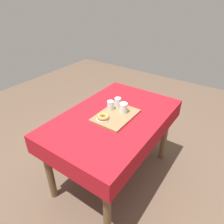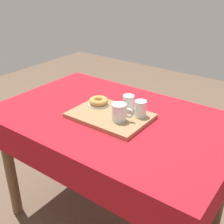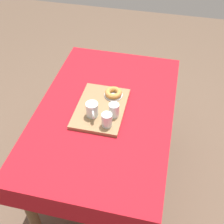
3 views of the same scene
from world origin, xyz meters
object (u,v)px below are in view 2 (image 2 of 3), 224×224
serving_tray (111,116)px  donut_plate_left (99,104)px  water_glass_near (128,104)px  sugar_donut_left (99,101)px  tea_mug_left (119,113)px  dining_table (113,133)px  water_glass_far (140,109)px

serving_tray → donut_plate_left: 0.14m
water_glass_near → sugar_donut_left: 0.18m
sugar_donut_left → tea_mug_left: bearing=-22.4°
dining_table → water_glass_far: (0.14, 0.05, 0.17)m
tea_mug_left → dining_table: bearing=145.3°
water_glass_near → sugar_donut_left: size_ratio=0.79×
tea_mug_left → water_glass_far: (0.06, 0.10, -0.00)m
sugar_donut_left → water_glass_near: bearing=13.8°
dining_table → sugar_donut_left: sugar_donut_left is taller
water_glass_far → donut_plate_left: size_ratio=0.72×
dining_table → tea_mug_left: 0.20m
serving_tray → water_glass_far: water_glass_far is taller
water_glass_near → tea_mug_left: bearing=-77.2°
dining_table → sugar_donut_left: size_ratio=11.91×
tea_mug_left → donut_plate_left: 0.22m
water_glass_far → water_glass_near: bearing=166.2°
dining_table → serving_tray: 0.12m
serving_tray → sugar_donut_left: sugar_donut_left is taller
serving_tray → water_glass_far: 0.16m
tea_mug_left → water_glass_far: tea_mug_left is taller
tea_mug_left → water_glass_far: bearing=59.9°
donut_plate_left → sugar_donut_left: size_ratio=1.08×
dining_table → serving_tray: serving_tray is taller
tea_mug_left → donut_plate_left: size_ratio=0.92×
serving_tray → tea_mug_left: bearing=-22.0°
serving_tray → water_glass_near: size_ratio=4.81×
water_glass_near → donut_plate_left: size_ratio=0.72×
water_glass_far → sugar_donut_left: size_ratio=0.79×
serving_tray → dining_table: bearing=100.3°
dining_table → donut_plate_left: (-0.12, 0.03, 0.13)m
serving_tray → donut_plate_left: (-0.12, 0.05, 0.01)m
dining_table → tea_mug_left: (0.08, -0.06, 0.17)m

